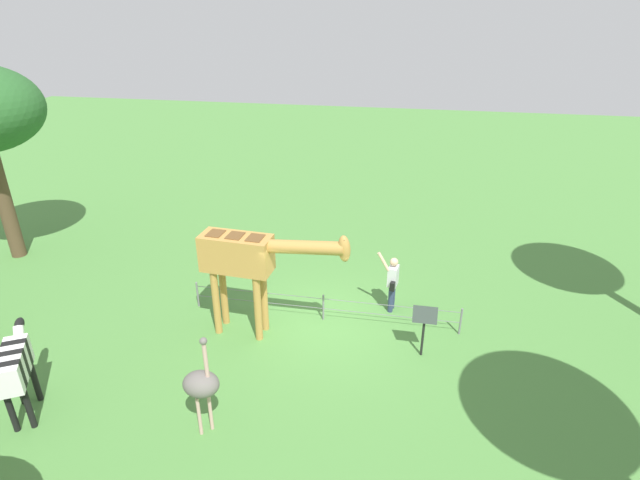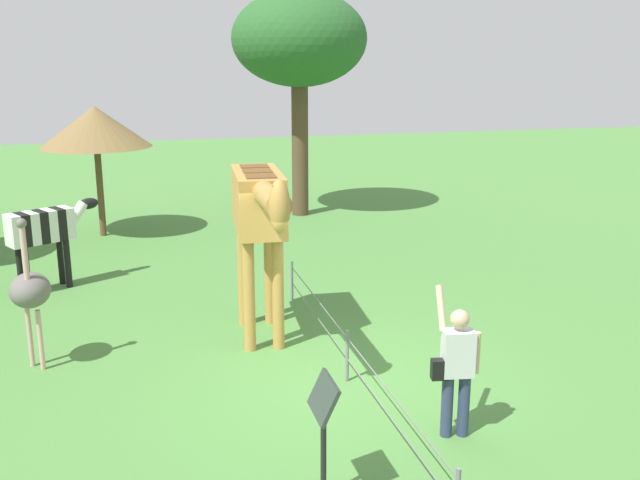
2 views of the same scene
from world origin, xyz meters
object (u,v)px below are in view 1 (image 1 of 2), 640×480
Objects in this scene: ostrich at (201,384)px; zebra at (16,366)px; visitor at (392,281)px; info_sign at (424,321)px; giraffe at (248,259)px.

zebra is at bearing -177.27° from ostrich.
visitor is 1.34× the size of info_sign.
giraffe reaches higher than zebra.
info_sign is (4.22, -0.14, -1.14)m from giraffe.
zebra is 8.58m from info_sign.
ostrich reaches higher than visitor.
visitor is at bearing 114.52° from info_sign.
info_sign is at bearing -65.48° from visitor.
giraffe is at bearing 43.58° from zebra.
giraffe is 5.16m from zebra.
giraffe reaches higher than info_sign.
ostrich is at bearing -88.17° from giraffe.
info_sign is at bearing 37.72° from ostrich.
ostrich is at bearing -123.25° from visitor.
ostrich is at bearing -142.28° from info_sign.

